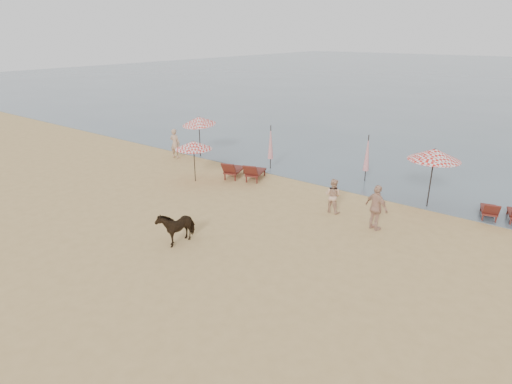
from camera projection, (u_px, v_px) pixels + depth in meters
ground at (163, 267)px, 13.91m from camera, size 120.00×120.00×0.00m
lounger_cluster_left at (243, 171)px, 21.99m from camera, size 2.34×2.29×0.67m
umbrella_open_left_a at (194, 145)px, 21.23m from camera, size 1.85×1.85×2.10m
umbrella_open_left_b at (199, 121)px, 25.43m from camera, size 2.00×2.04×2.55m
umbrella_open_right at (435, 154)px, 17.83m from camera, size 2.15×2.15×2.63m
umbrella_closed_left at (271, 142)px, 23.29m from camera, size 0.30×0.30×2.46m
umbrella_closed_right at (367, 153)px, 21.29m from camera, size 0.30×0.30×2.43m
cow at (177, 226)px, 15.38m from camera, size 0.67×1.45×1.23m
beachgoer_left at (175, 143)px, 25.66m from camera, size 0.71×0.54×1.77m
beachgoer_right_a at (333, 196)px, 17.87m from camera, size 0.72×0.56×1.48m
beachgoer_right_b at (376, 208)px, 16.23m from camera, size 1.14×0.79×1.80m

